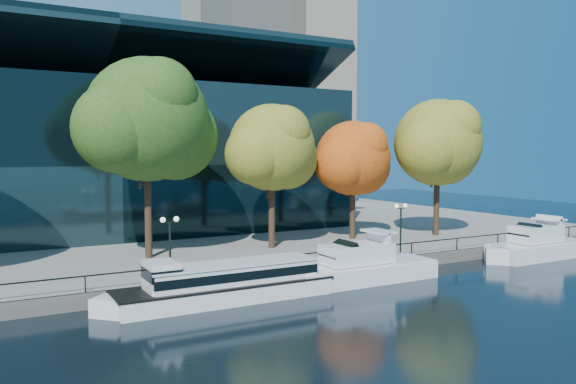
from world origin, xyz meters
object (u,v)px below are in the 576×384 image
tree_4 (354,160)px  tour_boat (221,282)px  tree_3 (273,149)px  lamp_1 (170,233)px  cruiser_near (357,267)px  lamp_2 (401,216)px  tree_5 (439,145)px  tree_2 (149,122)px  cruiser_far (536,245)px

tree_4 → tour_boat: bearing=-147.5°
tree_3 → lamp_1: bearing=-147.7°
cruiser_near → lamp_2: 8.28m
cruiser_near → lamp_1: (-12.47, 3.55, 2.86)m
tree_3 → tree_4: 9.27m
cruiser_near → tree_4: (8.10, 11.71, 7.38)m
tour_boat → lamp_1: 5.00m
tree_3 → tree_5: (17.74, -1.37, 0.53)m
tree_2 → tree_4: (19.67, 0.41, -3.01)m
cruiser_near → lamp_1: 13.27m
cruiser_near → tree_4: bearing=55.3°
tree_5 → lamp_2: size_ratio=3.34×
cruiser_far → tree_2: bearing=159.3°
cruiser_far → tree_5: tree_5 is taller
cruiser_far → tree_2: size_ratio=0.73×
tour_boat → lamp_1: size_ratio=3.73×
tour_boat → tree_2: (-1.17, 11.37, 10.30)m
cruiser_near → tree_2: size_ratio=0.80×
tree_3 → lamp_2: 12.08m
tree_3 → lamp_1: 14.55m
cruiser_far → lamp_1: 31.66m
cruiser_far → lamp_1: lamp_1 is taller
cruiser_far → cruiser_near: bearing=179.4°
tree_4 → lamp_2: size_ratio=2.78×
cruiser_far → tree_5: size_ratio=0.84×
tour_boat → lamp_1: lamp_1 is taller
tree_2 → lamp_1: tree_2 is taller
tree_2 → lamp_2: (18.50, -7.74, -7.53)m
cruiser_near → lamp_2: lamp_2 is taller
lamp_1 → tree_4: bearing=21.6°
tree_2 → tree_5: bearing=-3.9°
tree_2 → tree_4: bearing=1.2°
tree_2 → lamp_1: (-0.89, -7.74, -7.53)m
lamp_1 → cruiser_near: bearing=-15.9°
tree_5 → lamp_2: tree_5 is taller
tour_boat → tree_2: size_ratio=0.97×
tree_2 → lamp_1: size_ratio=3.84×
lamp_1 → lamp_2: size_ratio=1.00×
cruiser_near → cruiser_far: bearing=-0.6°
tree_5 → tree_2: bearing=176.1°
cruiser_far → lamp_1: (-31.31, 3.73, 2.80)m
cruiser_far → tree_4: size_ratio=1.01×
tour_boat → lamp_2: size_ratio=3.73×
cruiser_near → tree_2: (-11.58, 11.29, 10.39)m
tree_4 → cruiser_near: bearing=-124.7°
cruiser_near → tree_4: 16.03m
tree_2 → tree_3: (10.50, -0.53, -2.05)m
tour_boat → tree_4: bearing=32.5°
tree_3 → lamp_2: size_ratio=3.06×
lamp_1 → tour_boat: bearing=-60.4°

